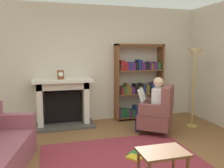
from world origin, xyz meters
TOP-DOWN VIEW (x-y plane):
  - back_wall at (0.00, 2.55)m, footprint 5.60×0.10m
  - area_rug at (0.00, 0.30)m, footprint 2.40×1.80m
  - fireplace at (-0.72, 2.30)m, footprint 1.31×0.64m
  - mantel_clock at (-0.76, 2.20)m, footprint 0.14×0.14m
  - bookshelf at (1.09, 2.33)m, footprint 1.18×0.32m
  - armchair_reading at (1.09, 1.25)m, footprint 0.88×0.88m
  - seated_reader at (0.99, 1.32)m, footprint 0.59×0.56m
  - side_table at (0.22, -0.57)m, footprint 0.56×0.39m
  - scattered_books at (0.32, 0.36)m, footprint 0.49×0.40m
  - floor_lamp at (1.99, 1.41)m, footprint 0.32×0.32m

SIDE VIEW (x-z plane):
  - area_rug at x=0.00m, z-range 0.00..0.01m
  - scattered_books at x=0.32m, z-range 0.01..0.04m
  - side_table at x=0.22m, z-range 0.17..0.67m
  - armchair_reading at x=1.09m, z-range -0.06..0.91m
  - fireplace at x=-0.72m, z-range 0.04..1.09m
  - seated_reader at x=0.99m, z-range 0.05..1.19m
  - bookshelf at x=1.09m, z-range -0.06..1.76m
  - mantel_clock at x=-0.76m, z-range 1.05..1.24m
  - back_wall at x=0.00m, z-range 0.00..2.70m
  - floor_lamp at x=1.99m, z-range 0.60..2.31m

